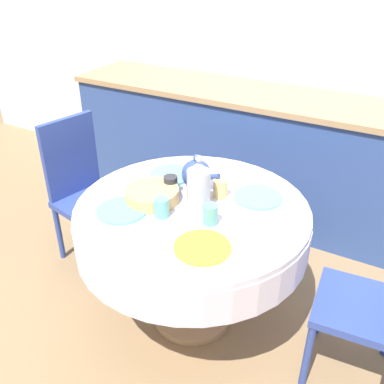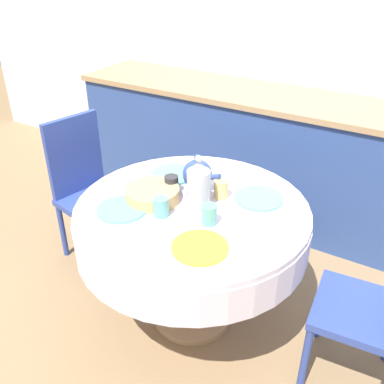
# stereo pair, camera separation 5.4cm
# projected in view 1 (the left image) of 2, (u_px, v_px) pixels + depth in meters

# --- Properties ---
(ground_plane) EXTENTS (12.00, 12.00, 0.00)m
(ground_plane) POSITION_uv_depth(u_px,v_px,m) (192.00, 316.00, 2.47)
(ground_plane) COLOR #8E704C
(wall_back) EXTENTS (7.00, 0.05, 2.60)m
(wall_back) POSITION_uv_depth(u_px,v_px,m) (303.00, 36.00, 3.04)
(wall_back) COLOR silver
(wall_back) RESTS_ON ground_plane
(kitchen_counter) EXTENTS (3.24, 0.64, 0.95)m
(kitchen_counter) POSITION_uv_depth(u_px,v_px,m) (276.00, 158.00, 3.20)
(kitchen_counter) COLOR #2D4784
(kitchen_counter) RESTS_ON ground_plane
(dining_table) EXTENTS (1.17, 1.17, 0.75)m
(dining_table) POSITION_uv_depth(u_px,v_px,m) (192.00, 228.00, 2.16)
(dining_table) COLOR tan
(dining_table) RESTS_ON ground_plane
(chair_left) EXTENTS (0.43, 0.43, 0.95)m
(chair_left) POSITION_uv_depth(u_px,v_px,m) (384.00, 297.00, 1.88)
(chair_left) COLOR #2D428E
(chair_left) RESTS_ON ground_plane
(chair_right) EXTENTS (0.47, 0.47, 0.95)m
(chair_right) POSITION_uv_depth(u_px,v_px,m) (83.00, 186.00, 2.75)
(chair_right) COLOR #2D428E
(chair_right) RESTS_ON ground_plane
(plate_near_left) EXTENTS (0.24, 0.24, 0.01)m
(plate_near_left) POSITION_uv_depth(u_px,v_px,m) (122.00, 210.00, 2.05)
(plate_near_left) COLOR #60BCB7
(plate_near_left) RESTS_ON dining_table
(cup_near_left) EXTENTS (0.07, 0.07, 0.10)m
(cup_near_left) POSITION_uv_depth(u_px,v_px,m) (162.00, 208.00, 2.00)
(cup_near_left) COLOR #5BA39E
(cup_near_left) RESTS_ON dining_table
(plate_near_right) EXTENTS (0.24, 0.24, 0.01)m
(plate_near_right) POSITION_uv_depth(u_px,v_px,m) (202.00, 247.00, 1.80)
(plate_near_right) COLOR yellow
(plate_near_right) RESTS_ON dining_table
(cup_near_right) EXTENTS (0.07, 0.07, 0.10)m
(cup_near_right) POSITION_uv_depth(u_px,v_px,m) (210.00, 214.00, 1.95)
(cup_near_right) COLOR #5BA39E
(cup_near_right) RESTS_ON dining_table
(plate_far_left) EXTENTS (0.24, 0.24, 0.01)m
(plate_far_left) POSITION_uv_depth(u_px,v_px,m) (172.00, 174.00, 2.37)
(plate_far_left) COLOR #60BCB7
(plate_far_left) RESTS_ON dining_table
(cup_far_left) EXTENTS (0.07, 0.07, 0.10)m
(cup_far_left) POSITION_uv_depth(u_px,v_px,m) (171.00, 185.00, 2.18)
(cup_far_left) COLOR #28282D
(cup_far_left) RESTS_ON dining_table
(plate_far_right) EXTENTS (0.24, 0.24, 0.01)m
(plate_far_right) POSITION_uv_depth(u_px,v_px,m) (258.00, 197.00, 2.16)
(plate_far_right) COLOR #60BCB7
(plate_far_right) RESTS_ON dining_table
(cup_far_right) EXTENTS (0.07, 0.07, 0.10)m
(cup_far_right) POSITION_uv_depth(u_px,v_px,m) (220.00, 189.00, 2.15)
(cup_far_right) COLOR #DBB766
(cup_far_right) RESTS_ON dining_table
(coffee_carafe) EXTENTS (0.11, 0.11, 0.28)m
(coffee_carafe) POSITION_uv_depth(u_px,v_px,m) (199.00, 185.00, 2.03)
(coffee_carafe) COLOR #B2B2B7
(coffee_carafe) RESTS_ON dining_table
(teapot) EXTENTS (0.21, 0.15, 0.20)m
(teapot) POSITION_uv_depth(u_px,v_px,m) (197.00, 174.00, 2.20)
(teapot) COLOR #33478E
(teapot) RESTS_ON dining_table
(bread_basket) EXTENTS (0.27, 0.27, 0.07)m
(bread_basket) POSITION_uv_depth(u_px,v_px,m) (152.00, 195.00, 2.13)
(bread_basket) COLOR tan
(bread_basket) RESTS_ON dining_table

